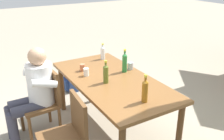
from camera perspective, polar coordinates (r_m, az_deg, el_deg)
The scene contains 13 objects.
ground_plane at distance 3.54m, azimuth 0.00°, elevation -13.27°, with size 24.00×24.00×0.00m, color gray.
dining_table at distance 3.19m, azimuth 0.00°, elevation -3.41°, with size 1.84×0.92×0.76m.
chair_near_left at distance 3.37m, azimuth -14.99°, elevation -6.27°, with size 0.46×0.46×0.87m.
chair_near_right at distance 2.68m, azimuth -9.79°, elevation -13.85°, with size 0.47×0.47×0.87m.
person_in_white_shirt at distance 3.27m, azimuth -17.09°, elevation -4.14°, with size 0.47×0.61×1.18m.
bottle_green at distance 3.32m, azimuth 2.86°, elevation 1.77°, with size 0.06×0.06×0.32m.
bottle_clear at distance 3.80m, azimuth -2.10°, elevation 3.99°, with size 0.06×0.06×0.25m.
bottle_amber at distance 2.60m, azimuth 7.35°, elevation -4.58°, with size 0.06×0.06×0.30m.
bottle_olive at distance 3.01m, azimuth -1.41°, elevation -0.75°, with size 0.06×0.06×0.28m.
cup_steel at distance 3.44m, azimuth 4.18°, elevation 0.94°, with size 0.08×0.08×0.10m, color #B2B7BC.
cup_terracotta at distance 3.41m, azimuth -6.65°, elevation 0.57°, with size 0.07×0.07×0.09m, color #BC6B47.
cup_white at distance 3.25m, azimuth -5.84°, elevation -0.45°, with size 0.07×0.07×0.10m, color white.
backpack_by_near_side at distance 4.54m, azimuth -9.39°, elevation -2.05°, with size 0.29×0.22×0.43m.
Camera 1 is at (2.48, -1.45, 2.06)m, focal length 40.58 mm.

